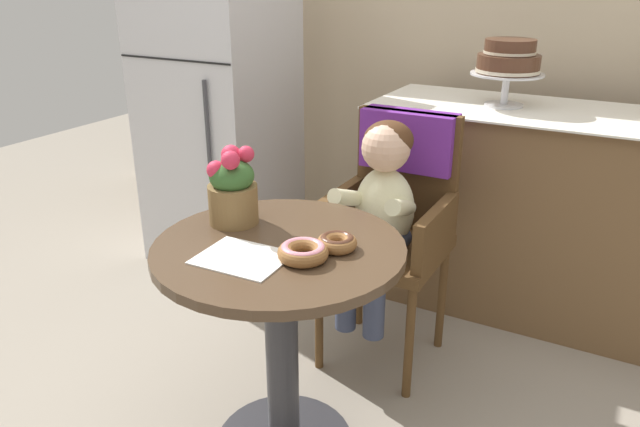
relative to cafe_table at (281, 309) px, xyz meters
The scene contains 10 objects.
cafe_table is the anchor object (origin of this frame).
wicker_chair 0.71m from the cafe_table, 83.53° to the left, with size 0.42×0.45×0.95m.
seated_child 0.57m from the cafe_table, 81.69° to the left, with size 0.27×0.32×0.73m.
paper_napkin 0.25m from the cafe_table, 106.92° to the right, with size 0.24×0.19×0.00m, color white.
donut_front 0.27m from the cafe_table, 25.42° to the right, with size 0.14×0.14×0.04m.
donut_mid 0.29m from the cafe_table, 17.50° to the left, with size 0.11×0.11×0.04m.
flower_vase 0.39m from the cafe_table, 161.40° to the left, with size 0.15×0.15×0.24m.
display_counter 1.41m from the cafe_table, 67.07° to the left, with size 1.56×0.62×0.90m.
tiered_cake_stand 1.45m from the cafe_table, 76.81° to the left, with size 0.30×0.30×0.27m.
refrigerator 1.56m from the cafe_table, 133.67° to the left, with size 0.64×0.63×1.70m.
Camera 1 is at (0.85, -1.31, 1.45)m, focal length 34.08 mm.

